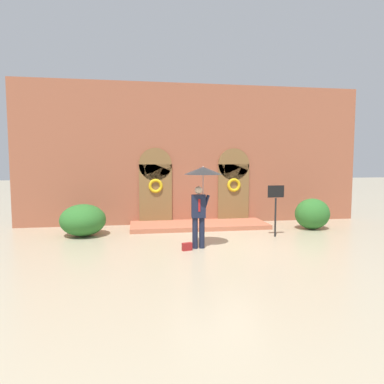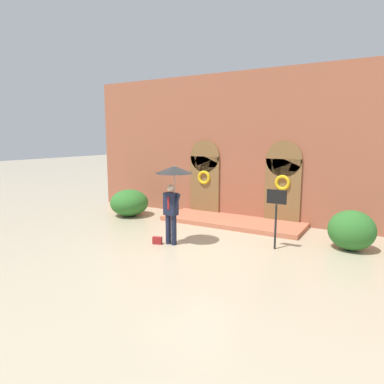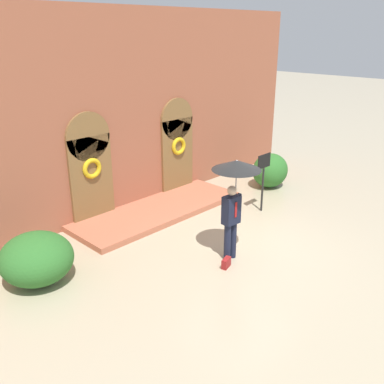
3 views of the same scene
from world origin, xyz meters
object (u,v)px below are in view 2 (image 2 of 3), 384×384
(handbag, at_px, (157,240))
(sign_post, at_px, (276,209))
(shrub_left, at_px, (129,203))
(shrub_right, at_px, (352,230))
(person_with_umbrella, at_px, (173,181))

(handbag, distance_m, sign_post, 3.60)
(handbag, distance_m, shrub_left, 4.07)
(handbag, height_order, sign_post, sign_post)
(shrub_right, bearing_deg, person_with_umbrella, -155.02)
(person_with_umbrella, relative_size, sign_post, 1.37)
(person_with_umbrella, bearing_deg, handbag, -156.65)
(sign_post, height_order, shrub_right, sign_post)
(person_with_umbrella, relative_size, shrub_left, 1.52)
(handbag, bearing_deg, shrub_left, 125.77)
(handbag, bearing_deg, person_with_umbrella, 7.09)
(shrub_left, bearing_deg, person_with_umbrella, -32.09)
(shrub_left, bearing_deg, sign_post, -10.41)
(person_with_umbrella, xyz_separation_m, handbag, (-0.46, -0.20, -1.80))
(person_with_umbrella, distance_m, shrub_left, 4.53)
(sign_post, bearing_deg, handbag, -157.43)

